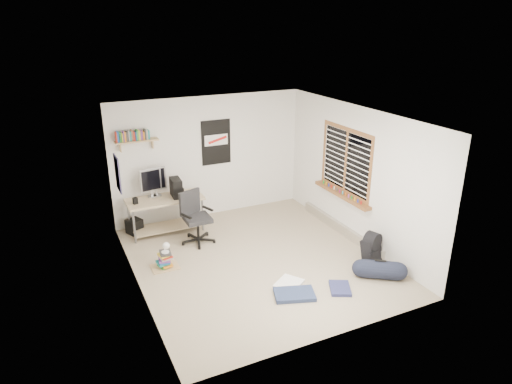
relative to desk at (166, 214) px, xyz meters
name	(u,v)px	position (x,y,z in m)	size (l,w,h in m)	color
floor	(257,260)	(1.09, -1.80, -0.37)	(4.00, 4.50, 0.01)	gray
ceiling	(257,116)	(1.09, -1.80, 2.14)	(4.00, 4.50, 0.01)	white
back_wall	(209,157)	(1.09, 0.46, 0.89)	(4.00, 0.01, 2.50)	silver
left_wall	(132,214)	(-0.91, -1.80, 0.89)	(0.01, 4.50, 2.50)	silver
right_wall	(357,176)	(3.10, -1.80, 0.89)	(0.01, 4.50, 2.50)	silver
desk	(166,214)	(0.00, 0.00, 0.00)	(1.44, 0.63, 0.66)	beige
monitor_left	(152,188)	(-0.19, 0.18, 0.51)	(0.40, 0.10, 0.44)	#929397
monitor_right	(156,186)	(-0.10, 0.20, 0.52)	(0.41, 0.10, 0.45)	#A0A0A5
pc_tower	(176,189)	(0.23, 0.00, 0.49)	(0.18, 0.38, 0.40)	black
keyboard	(153,199)	(-0.21, 0.11, 0.30)	(0.43, 0.15, 0.02)	black
speaker_left	(135,202)	(-0.56, -0.04, 0.37)	(0.08, 0.08, 0.16)	black
speaker_right	(181,192)	(0.34, 0.04, 0.38)	(0.09, 0.09, 0.18)	black
office_chair	(197,218)	(0.41, -0.70, 0.12)	(0.64, 0.64, 0.98)	black
wall_shelf	(137,141)	(-0.36, 0.34, 1.42)	(0.80, 0.22, 0.24)	tan
poster_back_wall	(216,142)	(1.24, 0.43, 1.19)	(0.62, 0.03, 0.92)	black
poster_left_wall	(117,174)	(-0.89, -0.60, 1.14)	(0.02, 0.42, 0.60)	navy
window	(345,161)	(3.04, -1.50, 1.08)	(0.10, 1.50, 1.26)	brown
baseboard_heater	(341,228)	(3.05, -1.50, -0.28)	(0.08, 2.50, 0.18)	#B7B2A8
backpack	(371,251)	(2.84, -2.67, -0.16)	(0.33, 0.27, 0.44)	black
duffel_bag	(380,270)	(2.62, -3.16, -0.22)	(0.30, 0.30, 0.59)	black
tshirt	(289,283)	(1.22, -2.71, -0.34)	(0.42, 0.35, 0.04)	white
jeans_a	(294,294)	(1.14, -3.02, -0.34)	(0.60, 0.38, 0.07)	navy
jeans_b	(340,288)	(1.86, -3.17, -0.34)	(0.41, 0.31, 0.05)	navy
book_stack	(164,259)	(-0.40, -1.35, -0.21)	(0.42, 0.34, 0.29)	brown
desk_lamp	(165,247)	(-0.38, -1.37, 0.02)	(0.13, 0.21, 0.21)	white
subwoofer	(134,226)	(-0.59, 0.19, -0.22)	(0.26, 0.26, 0.29)	black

